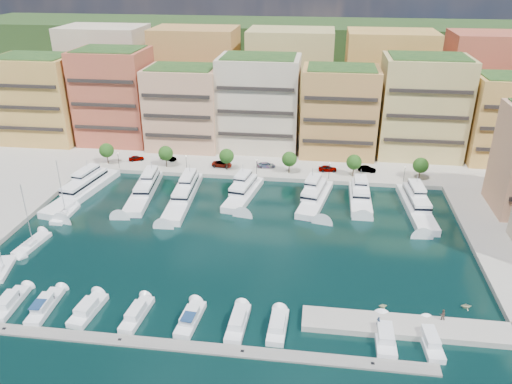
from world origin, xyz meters
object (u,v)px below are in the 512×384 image
tree_3 (289,159)px  cruiser_3 (137,315)px  tree_0 (107,150)px  sailboat_2 (65,215)px  cruiser_9 (430,340)px  tree_5 (421,165)px  yacht_2 (184,194)px  car_2 (222,164)px  yacht_1 (145,190)px  yacht_3 (244,191)px  tender_1 (383,306)px  sailboat_0 (2,270)px  person_1 (443,315)px  cruiser_1 (45,307)px  lamppost_1 (186,161)px  cruiser_4 (190,319)px  cruiser_8 (385,336)px  lamppost_2 (257,164)px  cruiser_5 (238,323)px  lamppost_3 (329,168)px  tree_4 (354,162)px  yacht_6 (416,205)px  tender_3 (466,306)px  yacht_0 (84,189)px  sailboat_1 (32,244)px  cruiser_6 (278,327)px  cruiser_2 (88,310)px  car_1 (168,158)px  lamppost_0 (118,158)px  lamppost_4 (405,172)px  tree_1 (166,153)px  car_5 (367,169)px  cruiser_0 (10,303)px  car_4 (328,168)px  tree_2 (227,156)px  yacht_4 (315,197)px

tree_3 → cruiser_3: bearing=-108.4°
tree_0 → sailboat_2: size_ratio=0.43×
cruiser_9 → tree_5: bearing=82.6°
yacht_2 → car_2: 18.71m
yacht_1 → yacht_3: 23.36m
tender_1 → yacht_1: bearing=43.6°
sailboat_0 → person_1: bearing=-3.6°
cruiser_1 → lamppost_1: bearing=81.4°
cruiser_4 → cruiser_8: 28.99m
lamppost_2 → yacht_1: size_ratio=0.18×
tree_5 → cruiser_1: tree_5 is taller
cruiser_5 → lamppost_3: bearing=76.4°
tree_4 → yacht_6: 20.03m
tender_3 → car_2: size_ratio=0.33×
yacht_0 → car_2: bearing=31.7°
tender_3 → sailboat_1: bearing=78.8°
cruiser_6 → cruiser_9: bearing=-0.0°
lamppost_2 → sailboat_2: size_ratio=0.32×
lamppost_2 → cruiser_2: (-19.31, -55.79, -3.28)m
sailboat_0 → tender_3: (79.16, 0.02, 0.13)m
tree_4 → lamppost_1: 42.07m
yacht_0 → cruiser_2: (19.86, -41.78, -0.66)m
tree_4 → cruiser_4: tree_4 is taller
yacht_2 → person_1: yacht_2 is taller
yacht_6 → tender_3: 34.44m
car_1 → car_2: car_1 is taller
lamppost_0 → lamppost_4: size_ratio=1.00×
cruiser_4 → cruiser_9: 35.33m
tree_3 → cruiser_3: tree_3 is taller
lamppost_2 → lamppost_4: size_ratio=1.00×
sailboat_0 → cruiser_2: bearing=-24.0°
yacht_2 → tree_1: bearing=119.2°
cruiser_5 → car_5: size_ratio=1.95×
cruiser_3 → car_5: car_5 is taller
cruiser_9 → tender_1: 9.49m
cruiser_5 → cruiser_8: bearing=-0.0°
cruiser_1 → car_5: car_5 is taller
yacht_1 → yacht_6: bearing=0.2°
sailboat_1 → yacht_1: bearing=61.3°
lamppost_4 → cruiser_0: size_ratio=0.49×
tender_3 → car_4: car_4 is taller
car_1 → yacht_6: bearing=-89.5°
tree_2 → yacht_0: size_ratio=0.22×
sailboat_1 → car_5: (66.46, 43.69, 1.41)m
yacht_4 → sailboat_2: bearing=-164.6°
tree_2 → car_2: bearing=130.5°
tree_5 → cruiser_0: size_ratio=0.66×
lamppost_2 → tree_1: bearing=174.5°
cruiser_5 → tender_3: 36.35m
tree_5 → cruiser_3: bearing=-131.5°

